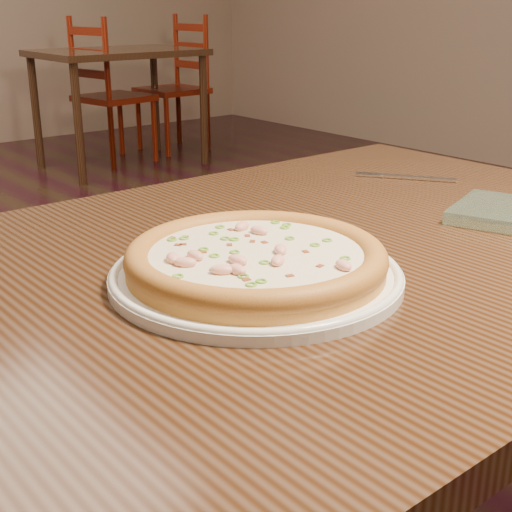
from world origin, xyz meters
TOP-DOWN VIEW (x-y plane):
  - hero_table at (-0.17, -0.39)m, footprint 1.20×0.80m
  - plate at (-0.29, -0.44)m, footprint 0.32×0.32m
  - pizza at (-0.29, -0.44)m, footprint 0.29×0.29m
  - side_dish at (0.14, -0.49)m, footprint 0.19×0.19m
  - fork at (0.23, -0.24)m, footprint 0.11×0.16m
  - bg_table_right at (1.55, 3.17)m, footprint 1.00×0.70m
  - chair_c at (1.53, 3.30)m, footprint 0.48×0.48m
  - chair_d at (2.17, 3.42)m, footprint 0.44×0.44m

SIDE VIEW (x-z plane):
  - chair_c at x=1.53m, z-range -0.04..0.91m
  - chair_d at x=2.17m, z-range -0.04..0.91m
  - hero_table at x=-0.17m, z-range 0.28..1.03m
  - bg_table_right at x=1.55m, z-range 0.28..1.03m
  - fork at x=0.23m, z-range 0.75..0.75m
  - plate at x=-0.29m, z-range 0.75..0.77m
  - side_dish at x=0.14m, z-range 0.75..0.77m
  - pizza at x=-0.29m, z-range 0.76..0.79m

